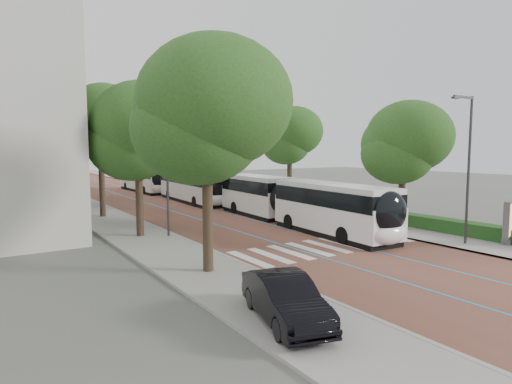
% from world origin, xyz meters
% --- Properties ---
extents(ground, '(160.00, 160.00, 0.00)m').
position_xyz_m(ground, '(0.00, 0.00, 0.00)').
color(ground, '#51544C').
rests_on(ground, ground).
extents(road, '(11.00, 140.00, 0.02)m').
position_xyz_m(road, '(0.00, 40.00, 0.01)').
color(road, brown).
rests_on(road, ground).
extents(sidewalk_left, '(4.00, 140.00, 0.12)m').
position_xyz_m(sidewalk_left, '(-7.50, 40.00, 0.06)').
color(sidewalk_left, gray).
rests_on(sidewalk_left, ground).
extents(sidewalk_right, '(4.00, 140.00, 0.12)m').
position_xyz_m(sidewalk_right, '(7.50, 40.00, 0.06)').
color(sidewalk_right, gray).
rests_on(sidewalk_right, ground).
extents(kerb_left, '(0.20, 140.00, 0.14)m').
position_xyz_m(kerb_left, '(-5.60, 40.00, 0.06)').
color(kerb_left, gray).
rests_on(kerb_left, ground).
extents(kerb_right, '(0.20, 140.00, 0.14)m').
position_xyz_m(kerb_right, '(5.60, 40.00, 0.06)').
color(kerb_right, gray).
rests_on(kerb_right, ground).
extents(zebra_crossing, '(10.55, 3.60, 0.01)m').
position_xyz_m(zebra_crossing, '(0.20, 1.00, 0.03)').
color(zebra_crossing, silver).
rests_on(zebra_crossing, ground).
extents(lane_line_left, '(0.12, 126.00, 0.01)m').
position_xyz_m(lane_line_left, '(-1.60, 40.00, 0.02)').
color(lane_line_left, '#258CBD').
rests_on(lane_line_left, road).
extents(lane_line_right, '(0.12, 126.00, 0.01)m').
position_xyz_m(lane_line_right, '(1.60, 40.00, 0.02)').
color(lane_line_right, '#258CBD').
rests_on(lane_line_right, road).
extents(hedge, '(1.20, 14.00, 0.80)m').
position_xyz_m(hedge, '(9.10, 0.00, 0.52)').
color(hedge, '#1B4518').
rests_on(hedge, sidewalk_right).
extents(streetlight_near, '(1.82, 0.20, 8.00)m').
position_xyz_m(streetlight_near, '(6.62, -3.00, 4.82)').
color(streetlight_near, '#303032').
rests_on(streetlight_near, sidewalk_right).
extents(streetlight_far, '(1.82, 0.20, 8.00)m').
position_xyz_m(streetlight_far, '(6.62, 22.00, 4.82)').
color(streetlight_far, '#303032').
rests_on(streetlight_far, sidewalk_right).
extents(lamp_post_left, '(0.14, 0.14, 8.00)m').
position_xyz_m(lamp_post_left, '(-6.10, 8.00, 4.12)').
color(lamp_post_left, '#303032').
rests_on(lamp_post_left, sidewalk_left).
extents(trees_left, '(6.48, 60.99, 10.15)m').
position_xyz_m(trees_left, '(-7.50, 22.65, 6.68)').
color(trees_left, black).
rests_on(trees_left, ground).
extents(trees_right, '(5.52, 47.47, 8.96)m').
position_xyz_m(trees_right, '(7.70, 21.98, 6.18)').
color(trees_right, black).
rests_on(trees_right, ground).
extents(lead_bus, '(3.66, 18.52, 3.20)m').
position_xyz_m(lead_bus, '(2.91, 6.95, 1.63)').
color(lead_bus, black).
rests_on(lead_bus, ground).
extents(bus_queued_0, '(3.12, 12.50, 3.20)m').
position_xyz_m(bus_queued_0, '(2.56, 23.03, 1.62)').
color(bus_queued_0, white).
rests_on(bus_queued_0, ground).
extents(bus_queued_1, '(2.63, 12.42, 3.20)m').
position_xyz_m(bus_queued_1, '(2.15, 36.47, 1.62)').
color(bus_queued_1, white).
rests_on(bus_queued_1, ground).
extents(ad_panel, '(1.18, 0.64, 2.38)m').
position_xyz_m(ad_panel, '(8.46, -4.39, 1.37)').
color(ad_panel, '#59595B').
rests_on(ad_panel, sidewalk_right).
extents(parked_car, '(2.56, 4.54, 1.42)m').
position_xyz_m(parked_car, '(-8.05, -6.15, 0.83)').
color(parked_car, black).
rests_on(parked_car, sidewalk_left).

